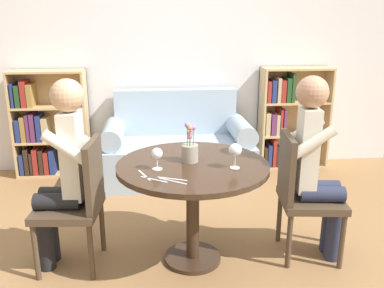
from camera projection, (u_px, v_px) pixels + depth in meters
ground_plane at (193, 259)px, 2.90m from camera, size 16.00×16.00×0.00m
back_wall at (174, 48)px, 4.46m from camera, size 5.20×0.05×2.70m
round_table at (193, 182)px, 2.73m from camera, size 1.02×1.02×0.73m
couch at (178, 150)px, 4.35m from camera, size 1.55×0.80×0.92m
bookshelf_left at (44, 128)px, 4.41m from camera, size 0.78×0.28×1.14m
bookshelf_right at (285, 117)px, 4.65m from camera, size 0.78×0.28×1.14m
chair_left at (78, 199)px, 2.71m from camera, size 0.46×0.46×0.90m
chair_right at (302, 191)px, 2.84m from camera, size 0.47×0.47×0.90m
person_left at (63, 170)px, 2.66m from camera, size 0.44×0.36×1.30m
person_right at (317, 164)px, 2.77m from camera, size 0.44×0.37×1.30m
wine_glass_left at (157, 154)px, 2.56m from camera, size 0.07×0.07×0.14m
wine_glass_right at (235, 151)px, 2.58m from camera, size 0.08×0.08×0.16m
flower_vase at (190, 150)px, 2.71m from camera, size 0.11×0.11×0.27m
knife_left_setting at (173, 181)px, 2.39m from camera, size 0.16×0.12×0.00m
fork_left_setting at (172, 179)px, 2.43m from camera, size 0.18×0.09×0.00m
knife_right_setting at (154, 179)px, 2.42m from camera, size 0.16×0.12×0.00m
fork_right_setting at (144, 175)px, 2.48m from camera, size 0.08×0.18×0.00m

